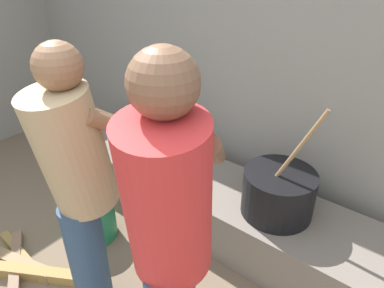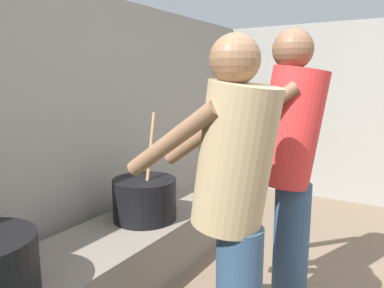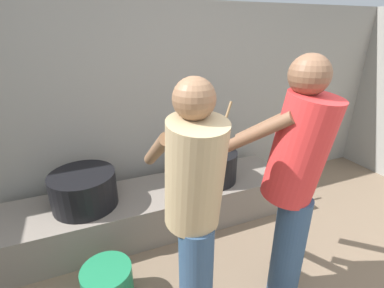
# 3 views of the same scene
# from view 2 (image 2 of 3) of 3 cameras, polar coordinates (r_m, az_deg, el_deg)

# --- Properties ---
(block_enclosure_rear) EXTENTS (5.78, 0.20, 1.95)m
(block_enclosure_rear) POSITION_cam_2_polar(r_m,az_deg,el_deg) (2.66, -21.70, 1.29)
(block_enclosure_rear) COLOR gray
(block_enclosure_rear) RESTS_ON ground_plane
(hearth_ledge) EXTENTS (2.56, 0.60, 0.37)m
(hearth_ledge) POSITION_cam_2_polar(r_m,az_deg,el_deg) (2.40, -16.62, -19.45)
(hearth_ledge) COLOR slate
(hearth_ledge) RESTS_ON ground_plane
(cooking_pot_main) EXTENTS (0.44, 0.44, 0.74)m
(cooking_pot_main) POSITION_cam_2_polar(r_m,az_deg,el_deg) (2.63, -7.36, -8.43)
(cooking_pot_main) COLOR black
(cooking_pot_main) RESTS_ON hearth_ledge
(cook_in_red_shirt) EXTENTS (0.61, 0.74, 1.61)m
(cook_in_red_shirt) POSITION_cam_2_polar(r_m,az_deg,el_deg) (2.08, 14.82, -2.12)
(cook_in_red_shirt) COLOR navy
(cook_in_red_shirt) RESTS_ON ground_plane
(cook_in_tan_shirt) EXTENTS (0.35, 0.65, 1.53)m
(cook_in_tan_shirt) POSITION_cam_2_polar(r_m,az_deg,el_deg) (1.55, 6.51, -8.03)
(cook_in_tan_shirt) COLOR navy
(cook_in_tan_shirt) RESTS_ON ground_plane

